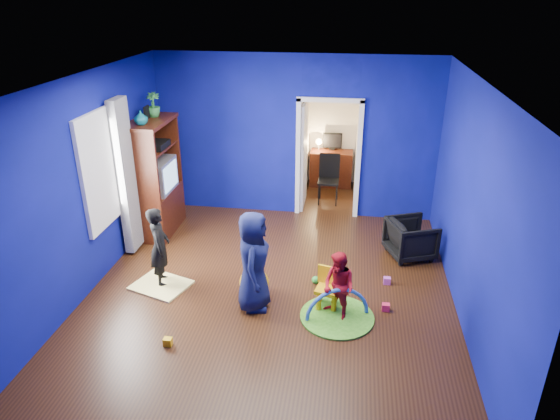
# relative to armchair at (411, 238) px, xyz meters

# --- Properties ---
(floor) EXTENTS (5.00, 5.50, 0.01)m
(floor) POSITION_rel_armchair_xyz_m (-2.01, -1.34, -0.31)
(floor) COLOR black
(floor) RESTS_ON ground
(ceiling) EXTENTS (5.00, 5.50, 0.01)m
(ceiling) POSITION_rel_armchair_xyz_m (-2.01, -1.34, 2.59)
(ceiling) COLOR white
(ceiling) RESTS_ON wall_back
(wall_back) EXTENTS (5.00, 0.02, 2.90)m
(wall_back) POSITION_rel_armchair_xyz_m (-2.01, 1.41, 1.14)
(wall_back) COLOR #090F67
(wall_back) RESTS_ON floor
(wall_front) EXTENTS (5.00, 0.02, 2.90)m
(wall_front) POSITION_rel_armchair_xyz_m (-2.01, -4.09, 1.14)
(wall_front) COLOR #090F67
(wall_front) RESTS_ON floor
(wall_left) EXTENTS (0.02, 5.50, 2.90)m
(wall_left) POSITION_rel_armchair_xyz_m (-4.51, -1.34, 1.14)
(wall_left) COLOR #090F67
(wall_left) RESTS_ON floor
(wall_right) EXTENTS (0.02, 5.50, 2.90)m
(wall_right) POSITION_rel_armchair_xyz_m (0.49, -1.34, 1.14)
(wall_right) COLOR #090F67
(wall_right) RESTS_ON floor
(alcove) EXTENTS (1.00, 1.75, 2.50)m
(alcove) POSITION_rel_armchair_xyz_m (-1.41, 2.29, 0.94)
(alcove) COLOR silver
(alcove) RESTS_ON floor
(armchair) EXTENTS (0.87, 0.86, 0.61)m
(armchair) POSITION_rel_armchair_xyz_m (0.00, 0.00, 0.00)
(armchair) COLOR black
(armchair) RESTS_ON floor
(child_black) EXTENTS (0.40, 0.49, 1.17)m
(child_black) POSITION_rel_armchair_xyz_m (-3.58, -1.32, 0.28)
(child_black) COLOR black
(child_black) RESTS_ON floor
(child_navy) EXTENTS (0.48, 0.70, 1.37)m
(child_navy) POSITION_rel_armchair_xyz_m (-2.16, -1.70, 0.38)
(child_navy) COLOR #10143D
(child_navy) RESTS_ON floor
(toddler_red) EXTENTS (0.57, 0.56, 0.92)m
(toddler_red) POSITION_rel_armchair_xyz_m (-1.06, -1.78, 0.15)
(toddler_red) COLOR #B71314
(toddler_red) RESTS_ON floor
(vase) EXTENTS (0.26, 0.26, 0.22)m
(vase) POSITION_rel_armchair_xyz_m (-4.23, -0.00, 1.76)
(vase) COLOR #0B5C5E
(vase) RESTS_ON tv_armoire
(potted_plant) EXTENTS (0.28, 0.28, 0.39)m
(potted_plant) POSITION_rel_armchair_xyz_m (-4.23, 0.52, 1.85)
(potted_plant) COLOR #2E7E37
(potted_plant) RESTS_ON tv_armoire
(tv_armoire) EXTENTS (0.58, 1.14, 1.96)m
(tv_armoire) POSITION_rel_armchair_xyz_m (-4.23, 0.30, 0.67)
(tv_armoire) COLOR #411B0A
(tv_armoire) RESTS_ON floor
(crt_tv) EXTENTS (0.46, 0.70, 0.54)m
(crt_tv) POSITION_rel_armchair_xyz_m (-4.19, 0.30, 0.71)
(crt_tv) COLOR silver
(crt_tv) RESTS_ON tv_armoire
(yellow_blanket) EXTENTS (0.90, 0.81, 0.03)m
(yellow_blanket) POSITION_rel_armchair_xyz_m (-3.58, -1.42, -0.29)
(yellow_blanket) COLOR #F2E07A
(yellow_blanket) RESTS_ON floor
(hopper_ball) EXTENTS (0.41, 0.41, 0.41)m
(hopper_ball) POSITION_rel_armchair_xyz_m (-2.21, -1.45, -0.10)
(hopper_ball) COLOR yellow
(hopper_ball) RESTS_ON floor
(kid_chair) EXTENTS (0.34, 0.34, 0.50)m
(kid_chair) POSITION_rel_armchair_xyz_m (-1.21, -1.58, -0.06)
(kid_chair) COLOR yellow
(kid_chair) RESTS_ON floor
(play_mat) EXTENTS (0.95, 0.95, 0.03)m
(play_mat) POSITION_rel_armchair_xyz_m (-1.06, -1.79, -0.29)
(play_mat) COLOR #51AC27
(play_mat) RESTS_ON floor
(toy_arch) EXTENTS (0.82, 0.34, 0.85)m
(toy_arch) POSITION_rel_armchair_xyz_m (-1.06, -1.79, -0.29)
(toy_arch) COLOR #3F8CD8
(toy_arch) RESTS_ON floor
(window_left) EXTENTS (0.03, 0.95, 1.55)m
(window_left) POSITION_rel_armchair_xyz_m (-4.49, -0.99, 1.24)
(window_left) COLOR white
(window_left) RESTS_ON wall_left
(curtain) EXTENTS (0.14, 0.42, 2.40)m
(curtain) POSITION_rel_armchair_xyz_m (-4.38, -0.44, 0.94)
(curtain) COLOR slate
(curtain) RESTS_ON floor
(doorway) EXTENTS (1.16, 0.10, 2.10)m
(doorway) POSITION_rel_armchair_xyz_m (-1.41, 1.41, 0.74)
(doorway) COLOR white
(doorway) RESTS_ON floor
(study_desk) EXTENTS (0.88, 0.44, 0.75)m
(study_desk) POSITION_rel_armchair_xyz_m (-1.41, 2.92, 0.07)
(study_desk) COLOR #3D140A
(study_desk) RESTS_ON floor
(desk_monitor) EXTENTS (0.40, 0.05, 0.32)m
(desk_monitor) POSITION_rel_armchair_xyz_m (-1.41, 3.04, 0.64)
(desk_monitor) COLOR black
(desk_monitor) RESTS_ON study_desk
(desk_lamp) EXTENTS (0.14, 0.14, 0.14)m
(desk_lamp) POSITION_rel_armchair_xyz_m (-1.69, 2.98, 0.62)
(desk_lamp) COLOR #FFD88C
(desk_lamp) RESTS_ON study_desk
(folding_chair) EXTENTS (0.40, 0.40, 0.92)m
(folding_chair) POSITION_rel_armchair_xyz_m (-1.41, 1.96, 0.15)
(folding_chair) COLOR black
(folding_chair) RESTS_ON floor
(book_shelf) EXTENTS (0.88, 0.24, 0.04)m
(book_shelf) POSITION_rel_armchair_xyz_m (-1.41, 3.03, 1.71)
(book_shelf) COLOR white
(book_shelf) RESTS_ON study_desk
(toy_0) EXTENTS (0.10, 0.08, 0.10)m
(toy_0) POSITION_rel_armchair_xyz_m (-0.43, -1.55, -0.26)
(toy_0) COLOR #EB2746
(toy_0) RESTS_ON floor
(toy_1) EXTENTS (0.11, 0.11, 0.11)m
(toy_1) POSITION_rel_armchair_xyz_m (0.14, -0.10, -0.25)
(toy_1) COLOR #2298C6
(toy_1) RESTS_ON floor
(toy_2) EXTENTS (0.10, 0.08, 0.10)m
(toy_2) POSITION_rel_armchair_xyz_m (-3.03, -2.64, -0.26)
(toy_2) COLOR #FFB90D
(toy_2) RESTS_ON floor
(toy_3) EXTENTS (0.11, 0.11, 0.11)m
(toy_3) POSITION_rel_armchair_xyz_m (-1.40, -1.01, -0.25)
(toy_3) COLOR green
(toy_3) RESTS_ON floor
(toy_4) EXTENTS (0.10, 0.08, 0.10)m
(toy_4) POSITION_rel_armchair_xyz_m (-0.39, -0.89, -0.26)
(toy_4) COLOR #BD46A6
(toy_4) RESTS_ON floor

